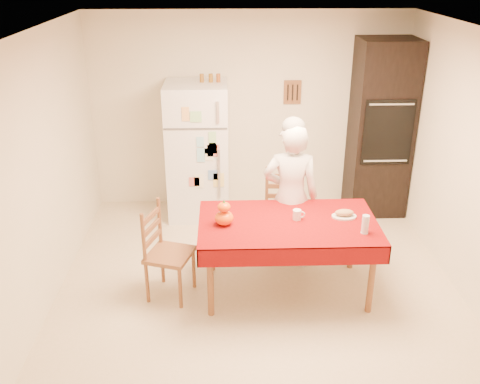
{
  "coord_description": "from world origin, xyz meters",
  "views": [
    {
      "loc": [
        -0.33,
        -4.41,
        3.08
      ],
      "look_at": [
        -0.18,
        0.2,
        1.03
      ],
      "focal_mm": 40.0,
      "sensor_mm": 36.0,
      "label": 1
    }
  ],
  "objects_px": {
    "oven_cabinet": "(380,129)",
    "wine_glass": "(365,224)",
    "dining_table": "(288,228)",
    "seated_woman": "(291,197)",
    "coffee_mug": "(297,215)",
    "bread_plate": "(344,216)",
    "refrigerator": "(198,151)",
    "chair_far": "(283,207)",
    "chair_left": "(163,249)",
    "pumpkin_lower": "(224,218)"
  },
  "relations": [
    {
      "from": "chair_left",
      "to": "pumpkin_lower",
      "type": "height_order",
      "value": "chair_left"
    },
    {
      "from": "chair_left",
      "to": "coffee_mug",
      "type": "relative_size",
      "value": 9.5
    },
    {
      "from": "chair_far",
      "to": "seated_woman",
      "type": "xyz_separation_m",
      "value": [
        0.03,
        -0.35,
        0.29
      ]
    },
    {
      "from": "dining_table",
      "to": "chair_far",
      "type": "xyz_separation_m",
      "value": [
        0.05,
        0.84,
        -0.18
      ]
    },
    {
      "from": "bread_plate",
      "to": "dining_table",
      "type": "bearing_deg",
      "value": -172.1
    },
    {
      "from": "chair_far",
      "to": "chair_left",
      "type": "height_order",
      "value": "same"
    },
    {
      "from": "refrigerator",
      "to": "chair_left",
      "type": "height_order",
      "value": "refrigerator"
    },
    {
      "from": "oven_cabinet",
      "to": "wine_glass",
      "type": "distance_m",
      "value": 2.2
    },
    {
      "from": "pumpkin_lower",
      "to": "coffee_mug",
      "type": "bearing_deg",
      "value": 6.45
    },
    {
      "from": "dining_table",
      "to": "refrigerator",
      "type": "bearing_deg",
      "value": 117.44
    },
    {
      "from": "seated_woman",
      "to": "wine_glass",
      "type": "bearing_deg",
      "value": 133.97
    },
    {
      "from": "chair_left",
      "to": "bread_plate",
      "type": "bearing_deg",
      "value": -68.39
    },
    {
      "from": "refrigerator",
      "to": "pumpkin_lower",
      "type": "height_order",
      "value": "refrigerator"
    },
    {
      "from": "pumpkin_lower",
      "to": "bread_plate",
      "type": "xyz_separation_m",
      "value": [
        1.16,
        0.11,
        -0.06
      ]
    },
    {
      "from": "dining_table",
      "to": "seated_woman",
      "type": "distance_m",
      "value": 0.51
    },
    {
      "from": "wine_glass",
      "to": "chair_far",
      "type": "bearing_deg",
      "value": 119.84
    },
    {
      "from": "chair_far",
      "to": "seated_woman",
      "type": "height_order",
      "value": "seated_woman"
    },
    {
      "from": "chair_left",
      "to": "bread_plate",
      "type": "height_order",
      "value": "chair_left"
    },
    {
      "from": "seated_woman",
      "to": "dining_table",
      "type": "bearing_deg",
      "value": 86.07
    },
    {
      "from": "refrigerator",
      "to": "oven_cabinet",
      "type": "distance_m",
      "value": 2.29
    },
    {
      "from": "coffee_mug",
      "to": "bread_plate",
      "type": "height_order",
      "value": "coffee_mug"
    },
    {
      "from": "refrigerator",
      "to": "chair_far",
      "type": "height_order",
      "value": "refrigerator"
    },
    {
      "from": "chair_far",
      "to": "pumpkin_lower",
      "type": "xyz_separation_m",
      "value": [
        -0.65,
        -0.88,
        0.32
      ]
    },
    {
      "from": "refrigerator",
      "to": "seated_woman",
      "type": "xyz_separation_m",
      "value": [
        1.01,
        -1.28,
        -0.06
      ]
    },
    {
      "from": "refrigerator",
      "to": "oven_cabinet",
      "type": "xyz_separation_m",
      "value": [
        2.28,
        0.05,
        0.25
      ]
    },
    {
      "from": "coffee_mug",
      "to": "chair_far",
      "type": "bearing_deg",
      "value": 92.97
    },
    {
      "from": "coffee_mug",
      "to": "chair_left",
      "type": "bearing_deg",
      "value": -176.62
    },
    {
      "from": "refrigerator",
      "to": "wine_glass",
      "type": "relative_size",
      "value": 9.66
    },
    {
      "from": "oven_cabinet",
      "to": "seated_woman",
      "type": "relative_size",
      "value": 1.39
    },
    {
      "from": "chair_left",
      "to": "oven_cabinet",
      "type": "bearing_deg",
      "value": -35.83
    },
    {
      "from": "chair_far",
      "to": "chair_left",
      "type": "xyz_separation_m",
      "value": [
        -1.24,
        -0.87,
        0.0
      ]
    },
    {
      "from": "refrigerator",
      "to": "dining_table",
      "type": "bearing_deg",
      "value": -62.56
    },
    {
      "from": "coffee_mug",
      "to": "refrigerator",
      "type": "bearing_deg",
      "value": 120.29
    },
    {
      "from": "dining_table",
      "to": "seated_woman",
      "type": "xyz_separation_m",
      "value": [
        0.08,
        0.5,
        0.1
      ]
    },
    {
      "from": "dining_table",
      "to": "bread_plate",
      "type": "bearing_deg",
      "value": 7.9
    },
    {
      "from": "chair_left",
      "to": "seated_woman",
      "type": "height_order",
      "value": "seated_woman"
    },
    {
      "from": "chair_left",
      "to": "pumpkin_lower",
      "type": "xyz_separation_m",
      "value": [
        0.59,
        -0.0,
        0.32
      ]
    },
    {
      "from": "chair_far",
      "to": "chair_left",
      "type": "bearing_deg",
      "value": -141.24
    },
    {
      "from": "refrigerator",
      "to": "oven_cabinet",
      "type": "bearing_deg",
      "value": 1.18
    },
    {
      "from": "bread_plate",
      "to": "refrigerator",
      "type": "bearing_deg",
      "value": 130.92
    },
    {
      "from": "oven_cabinet",
      "to": "seated_woman",
      "type": "height_order",
      "value": "oven_cabinet"
    },
    {
      "from": "pumpkin_lower",
      "to": "wine_glass",
      "type": "xyz_separation_m",
      "value": [
        1.28,
        -0.21,
        0.02
      ]
    },
    {
      "from": "refrigerator",
      "to": "pumpkin_lower",
      "type": "bearing_deg",
      "value": -80.07
    },
    {
      "from": "dining_table",
      "to": "coffee_mug",
      "type": "distance_m",
      "value": 0.16
    },
    {
      "from": "chair_far",
      "to": "chair_left",
      "type": "distance_m",
      "value": 1.52
    },
    {
      "from": "oven_cabinet",
      "to": "bread_plate",
      "type": "xyz_separation_m",
      "value": [
        -0.8,
        -1.75,
        -0.33
      ]
    },
    {
      "from": "coffee_mug",
      "to": "bread_plate",
      "type": "bearing_deg",
      "value": 3.83
    },
    {
      "from": "chair_left",
      "to": "coffee_mug",
      "type": "distance_m",
      "value": 1.32
    },
    {
      "from": "chair_far",
      "to": "pumpkin_lower",
      "type": "distance_m",
      "value": 1.14
    },
    {
      "from": "chair_left",
      "to": "pumpkin_lower",
      "type": "bearing_deg",
      "value": -72.16
    }
  ]
}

